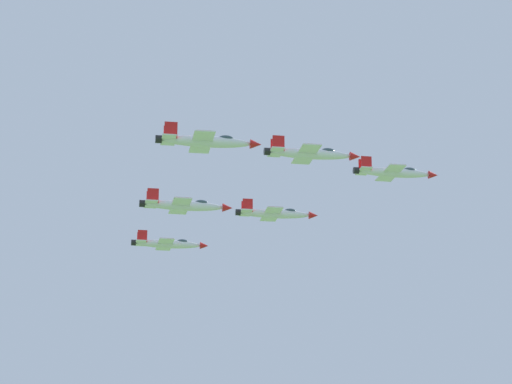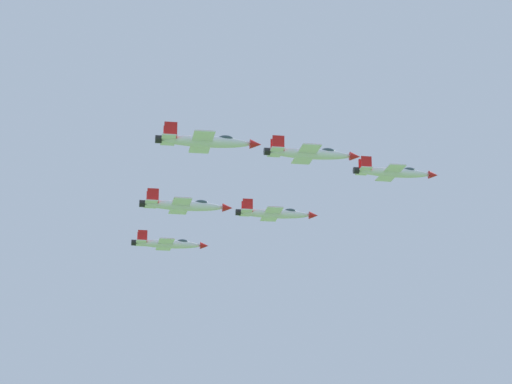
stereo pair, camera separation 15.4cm
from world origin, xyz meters
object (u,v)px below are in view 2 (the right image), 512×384
Objects in this scene: jet_lead at (394,172)px; jet_left_outer at (168,244)px; jet_right_wingman at (310,153)px; jet_slot_rear at (184,205)px; jet_right_outer at (206,141)px; jet_left_wingman at (275,213)px.

jet_left_outer is at bearing 138.60° from jet_lead.
jet_right_wingman is at bearing -140.67° from jet_lead.
jet_left_outer is 0.96× the size of jet_slot_rear.
jet_lead is 1.04× the size of jet_right_outer.
jet_slot_rear is at bearing 178.97° from jet_lead.
jet_lead is 24.94m from jet_left_wingman.
jet_lead reaches higher than jet_left_outer.
jet_left_wingman is 24.94m from jet_slot_rear.
jet_right_wingman is at bearing -69.23° from jet_left_outer.
jet_lead reaches higher than jet_left_wingman.
jet_right_outer is at bearing -90.65° from jet_left_outer.
jet_left_outer reaches higher than jet_slot_rear.
jet_lead is at bearing -0.72° from jet_slot_rear.
jet_left_wingman is 31.90m from jet_right_wingman.
jet_left_outer is 63.79m from jet_right_outer.
jet_left_outer is at bearing 89.28° from jet_slot_rear.
jet_left_outer is 31.92m from jet_slot_rear.
jet_left_outer is at bearing 111.06° from jet_right_wingman.
jet_right_wingman is (-1.58, -24.57, -3.04)m from jet_lead.
jet_right_outer is (45.84, -44.35, -1.22)m from jet_left_outer.
jet_left_wingman reaches higher than jet_left_outer.
jet_right_outer is at bearing -110.43° from jet_left_wingman.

